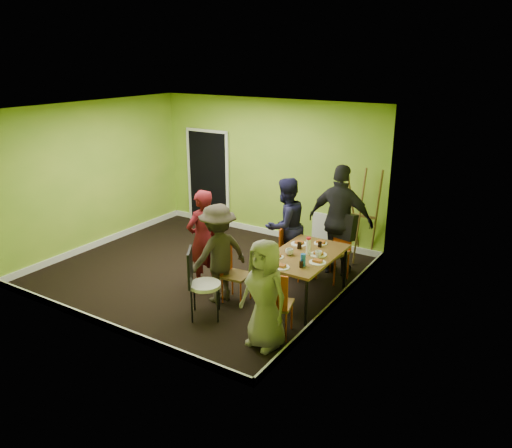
{
  "coord_description": "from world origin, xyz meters",
  "views": [
    {
      "loc": [
        5.04,
        -6.27,
        3.59
      ],
      "look_at": [
        1.12,
        0.0,
        1.07
      ],
      "focal_mm": 35.0,
      "sensor_mm": 36.0,
      "label": 1
    }
  ],
  "objects_px": {
    "chair_bentwood": "(200,280)",
    "person_back_end": "(340,221)",
    "blue_bottle": "(303,260)",
    "chair_left_far": "(288,250)",
    "chair_back_end": "(341,232)",
    "chair_left_near": "(232,269)",
    "person_left_near": "(218,254)",
    "dining_table": "(304,258)",
    "orange_bottle": "(308,246)",
    "chair_front_end": "(276,301)",
    "person_front_end": "(265,294)",
    "person_standing": "(203,239)",
    "person_left_far": "(285,226)",
    "easel": "(363,214)",
    "thermos": "(308,247)"
  },
  "relations": [
    {
      "from": "blue_bottle",
      "to": "person_back_end",
      "type": "xyz_separation_m",
      "value": [
        -0.12,
        1.6,
        0.11
      ]
    },
    {
      "from": "orange_bottle",
      "to": "thermos",
      "type": "bearing_deg",
      "value": -62.21
    },
    {
      "from": "person_left_far",
      "to": "person_back_end",
      "type": "distance_m",
      "value": 0.93
    },
    {
      "from": "chair_left_far",
      "to": "blue_bottle",
      "type": "xyz_separation_m",
      "value": [
        0.78,
        -1.0,
        0.34
      ]
    },
    {
      "from": "orange_bottle",
      "to": "person_front_end",
      "type": "xyz_separation_m",
      "value": [
        0.22,
        -1.66,
        -0.07
      ]
    },
    {
      "from": "chair_left_far",
      "to": "orange_bottle",
      "type": "bearing_deg",
      "value": 42.47
    },
    {
      "from": "chair_bentwood",
      "to": "easel",
      "type": "xyz_separation_m",
      "value": [
        1.17,
        3.28,
        0.29
      ]
    },
    {
      "from": "chair_left_far",
      "to": "person_front_end",
      "type": "height_order",
      "value": "person_front_end"
    },
    {
      "from": "chair_back_end",
      "to": "blue_bottle",
      "type": "xyz_separation_m",
      "value": [
        0.06,
        -1.49,
        0.05
      ]
    },
    {
      "from": "thermos",
      "to": "person_front_end",
      "type": "bearing_deg",
      "value": -85.68
    },
    {
      "from": "chair_left_far",
      "to": "person_left_near",
      "type": "relative_size",
      "value": 0.58
    },
    {
      "from": "chair_back_end",
      "to": "person_left_near",
      "type": "height_order",
      "value": "person_left_near"
    },
    {
      "from": "dining_table",
      "to": "chair_left_far",
      "type": "height_order",
      "value": "chair_left_far"
    },
    {
      "from": "dining_table",
      "to": "chair_left_near",
      "type": "relative_size",
      "value": 1.66
    },
    {
      "from": "chair_back_end",
      "to": "orange_bottle",
      "type": "relative_size",
      "value": 12.91
    },
    {
      "from": "chair_front_end",
      "to": "person_left_far",
      "type": "relative_size",
      "value": 0.57
    },
    {
      "from": "chair_back_end",
      "to": "person_left_far",
      "type": "distance_m",
      "value": 0.93
    },
    {
      "from": "person_left_near",
      "to": "orange_bottle",
      "type": "bearing_deg",
      "value": 153.75
    },
    {
      "from": "person_left_far",
      "to": "chair_back_end",
      "type": "bearing_deg",
      "value": 129.28
    },
    {
      "from": "chair_front_end",
      "to": "dining_table",
      "type": "bearing_deg",
      "value": 83.64
    },
    {
      "from": "chair_left_far",
      "to": "dining_table",
      "type": "bearing_deg",
      "value": 30.78
    },
    {
      "from": "chair_back_end",
      "to": "thermos",
      "type": "relative_size",
      "value": 4.7
    },
    {
      "from": "chair_back_end",
      "to": "orange_bottle",
      "type": "distance_m",
      "value": 0.87
    },
    {
      "from": "chair_bentwood",
      "to": "person_front_end",
      "type": "xyz_separation_m",
      "value": [
        1.17,
        -0.16,
        0.16
      ]
    },
    {
      "from": "person_left_far",
      "to": "person_back_end",
      "type": "bearing_deg",
      "value": 136.97
    },
    {
      "from": "dining_table",
      "to": "blue_bottle",
      "type": "distance_m",
      "value": 0.46
    },
    {
      "from": "chair_bentwood",
      "to": "person_left_near",
      "type": "bearing_deg",
      "value": 154.17
    },
    {
      "from": "person_standing",
      "to": "person_left_far",
      "type": "height_order",
      "value": "person_left_far"
    },
    {
      "from": "chair_left_far",
      "to": "chair_left_near",
      "type": "bearing_deg",
      "value": -29.42
    },
    {
      "from": "chair_bentwood",
      "to": "person_back_end",
      "type": "bearing_deg",
      "value": 123.1
    },
    {
      "from": "thermos",
      "to": "person_standing",
      "type": "distance_m",
      "value": 1.7
    },
    {
      "from": "person_left_far",
      "to": "person_left_near",
      "type": "xyz_separation_m",
      "value": [
        -0.32,
        -1.5,
        -0.06
      ]
    },
    {
      "from": "person_front_end",
      "to": "chair_front_end",
      "type": "bearing_deg",
      "value": 96.97
    },
    {
      "from": "orange_bottle",
      "to": "easel",
      "type": "bearing_deg",
      "value": 82.78
    },
    {
      "from": "chair_left_far",
      "to": "chair_back_end",
      "type": "distance_m",
      "value": 0.93
    },
    {
      "from": "thermos",
      "to": "person_back_end",
      "type": "bearing_deg",
      "value": 89.25
    },
    {
      "from": "dining_table",
      "to": "orange_bottle",
      "type": "relative_size",
      "value": 17.33
    },
    {
      "from": "chair_left_far",
      "to": "person_back_end",
      "type": "height_order",
      "value": "person_back_end"
    },
    {
      "from": "person_standing",
      "to": "person_left_far",
      "type": "relative_size",
      "value": 0.97
    },
    {
      "from": "chair_left_far",
      "to": "person_back_end",
      "type": "distance_m",
      "value": 1.01
    },
    {
      "from": "person_standing",
      "to": "person_left_near",
      "type": "height_order",
      "value": "person_standing"
    },
    {
      "from": "thermos",
      "to": "person_left_near",
      "type": "xyz_separation_m",
      "value": [
        -1.13,
        -0.74,
        -0.1
      ]
    },
    {
      "from": "chair_left_near",
      "to": "person_left_near",
      "type": "relative_size",
      "value": 0.59
    },
    {
      "from": "person_left_far",
      "to": "person_front_end",
      "type": "bearing_deg",
      "value": 43.23
    },
    {
      "from": "chair_front_end",
      "to": "orange_bottle",
      "type": "relative_size",
      "value": 10.93
    },
    {
      "from": "person_left_near",
      "to": "chair_left_far",
      "type": "bearing_deg",
      "value": -179.68
    },
    {
      "from": "dining_table",
      "to": "orange_bottle",
      "type": "bearing_deg",
      "value": 104.87
    },
    {
      "from": "dining_table",
      "to": "person_standing",
      "type": "xyz_separation_m",
      "value": [
        -1.59,
        -0.42,
        0.11
      ]
    },
    {
      "from": "chair_left_far",
      "to": "blue_bottle",
      "type": "relative_size",
      "value": 4.91
    },
    {
      "from": "dining_table",
      "to": "person_standing",
      "type": "relative_size",
      "value": 0.93
    }
  ]
}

